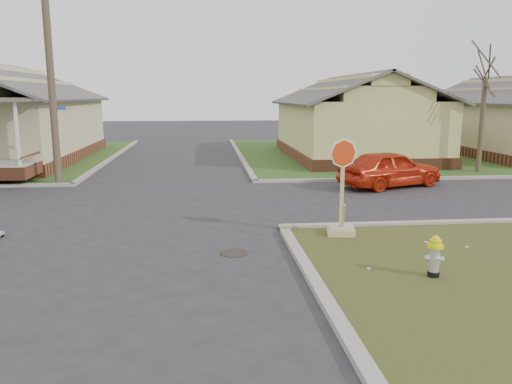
{
  "coord_description": "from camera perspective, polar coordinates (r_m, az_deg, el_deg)",
  "views": [
    {
      "loc": [
        1.61,
        -11.24,
        3.49
      ],
      "look_at": [
        2.85,
        1.0,
        1.1
      ],
      "focal_mm": 35.0,
      "sensor_mm": 36.0,
      "label": 1
    }
  ],
  "objects": [
    {
      "name": "ground",
      "position": [
        11.88,
        -13.41,
        -6.4
      ],
      "size": [
        120.0,
        120.0,
        0.0
      ],
      "primitive_type": "plane",
      "color": "#272729",
      "rests_on": "ground"
    },
    {
      "name": "curbs",
      "position": [
        16.69,
        -11.21,
        -1.29
      ],
      "size": [
        80.0,
        40.0,
        0.12
      ],
      "primitive_type": null,
      "color": "gray",
      "rests_on": "ground"
    },
    {
      "name": "manhole",
      "position": [
        11.3,
        -2.54,
        -6.97
      ],
      "size": [
        0.64,
        0.64,
        0.01
      ],
      "primitive_type": "cylinder",
      "color": "black",
      "rests_on": "ground"
    },
    {
      "name": "side_house_yellow",
      "position": [
        29.01,
        11.13,
        8.21
      ],
      "size": [
        7.6,
        11.6,
        4.7
      ],
      "color": "brown",
      "rests_on": "ground"
    },
    {
      "name": "utility_pole",
      "position": [
        20.99,
        -22.5,
        13.38
      ],
      "size": [
        1.8,
        0.28,
        9.0
      ],
      "color": "#3F3224",
      "rests_on": "ground"
    },
    {
      "name": "tree_mid_right",
      "position": [
        24.8,
        24.38,
        6.92
      ],
      "size": [
        0.22,
        0.22,
        4.2
      ],
      "primitive_type": "cylinder",
      "color": "#3F3224",
      "rests_on": "verge_far_right"
    },
    {
      "name": "fire_hydrant",
      "position": [
        10.21,
        19.76,
        -6.7
      ],
      "size": [
        0.3,
        0.3,
        0.82
      ],
      "rotation": [
        0.0,
        0.0,
        -0.38
      ],
      "color": "black",
      "rests_on": "ground"
    },
    {
      "name": "stop_sign",
      "position": [
        12.67,
        9.72,
        -2.48
      ],
      "size": [
        0.69,
        0.67,
        2.42
      ],
      "rotation": [
        0.0,
        0.0,
        -0.17
      ],
      "color": "tan",
      "rests_on": "ground"
    },
    {
      "name": "red_sedan",
      "position": [
        19.94,
        15.06,
        2.6
      ],
      "size": [
        4.5,
        3.06,
        1.42
      ],
      "primitive_type": "imported",
      "rotation": [
        0.0,
        0.0,
        1.94
      ],
      "color": "red",
      "rests_on": "ground"
    }
  ]
}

